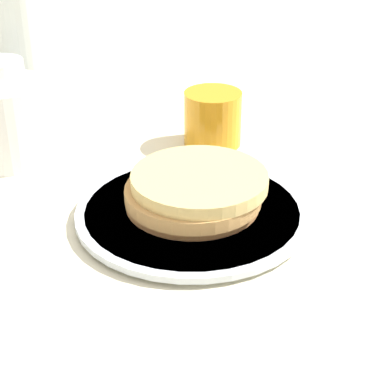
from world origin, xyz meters
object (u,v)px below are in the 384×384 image
juice_glass (213,118)px  water_bottle_near (25,50)px  cream_jug (5,118)px  pancake_stack (194,191)px  plate (192,213)px

juice_glass → water_bottle_near: bearing=46.0°
cream_jug → water_bottle_near: 0.13m
cream_jug → juice_glass: bearing=-108.6°
juice_glass → pancake_stack: bearing=144.5°
plate → water_bottle_near: 0.38m
plate → water_bottle_near: (0.35, 0.08, 0.10)m
juice_glass → cream_jug: cream_jug is taller
plate → water_bottle_near: water_bottle_near is taller
water_bottle_near → plate: bearing=-167.6°
plate → juice_glass: 0.20m
pancake_stack → juice_glass: 0.20m
plate → cream_jug: (0.25, 0.14, 0.05)m
water_bottle_near → cream_jug: bearing=150.0°
plate → pancake_stack: size_ratio=1.62×
water_bottle_near → pancake_stack: bearing=-167.1°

